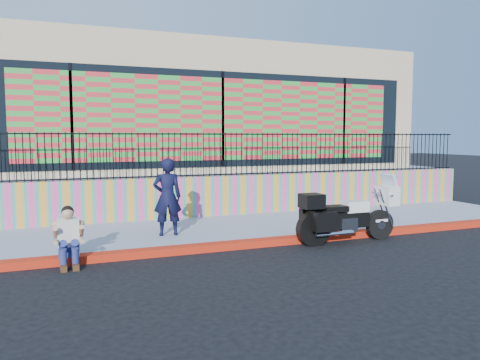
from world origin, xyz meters
name	(u,v)px	position (x,y,z in m)	size (l,w,h in m)	color
ground	(285,244)	(0.00, 0.00, 0.00)	(90.00, 90.00, 0.00)	black
red_curb	(285,240)	(0.00, 0.00, 0.07)	(16.00, 0.30, 0.15)	#AA260C
sidewalk	(255,227)	(0.00, 1.65, 0.07)	(16.00, 3.00, 0.15)	#8C97A9
mural_wall	(233,195)	(0.00, 3.25, 0.70)	(16.00, 0.20, 1.10)	#FF4396
metal_fence	(233,154)	(0.00, 3.25, 1.85)	(15.80, 0.04, 1.20)	black
elevated_platform	(187,182)	(0.00, 8.35, 0.62)	(16.00, 10.00, 1.25)	#8C97A9
storefront_building	(187,112)	(0.00, 8.13, 3.25)	(14.00, 8.06, 4.00)	tan
police_motorcycle	(346,214)	(1.32, -0.35, 0.63)	(2.41, 0.80, 1.50)	black
police_officer	(167,197)	(-2.34, 1.14, 1.01)	(0.63, 0.41, 1.72)	black
seated_man	(69,242)	(-4.44, -0.19, 0.45)	(0.54, 0.71, 1.06)	navy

